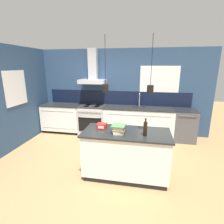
{
  "coord_description": "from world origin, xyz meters",
  "views": [
    {
      "loc": [
        0.85,
        -3.35,
        2.1
      ],
      "look_at": [
        0.11,
        0.54,
        1.05
      ],
      "focal_mm": 28.0,
      "sensor_mm": 36.0,
      "label": 1
    }
  ],
  "objects": [
    {
      "name": "red_supply_box",
      "position": [
        0.05,
        -0.22,
        0.96
      ],
      "size": [
        0.19,
        0.16,
        0.1
      ],
      "color": "red",
      "rests_on": "kitchen_island"
    },
    {
      "name": "wall_back",
      "position": [
        -0.04,
        2.0,
        1.35
      ],
      "size": [
        5.6,
        2.46,
        2.6
      ],
      "color": "navy",
      "rests_on": "ground_plane"
    },
    {
      "name": "counter_run_sink",
      "position": [
        0.69,
        1.69,
        0.46
      ],
      "size": [
        2.03,
        0.64,
        1.32
      ],
      "color": "black",
      "rests_on": "ground_plane"
    },
    {
      "name": "bottle_on_island",
      "position": [
        0.89,
        -0.43,
        1.04
      ],
      "size": [
        0.07,
        0.07,
        0.32
      ],
      "color": "black",
      "rests_on": "kitchen_island"
    },
    {
      "name": "kitchen_island",
      "position": [
        0.54,
        -0.31,
        0.46
      ],
      "size": [
        1.63,
        0.77,
        0.91
      ],
      "color": "black",
      "rests_on": "ground_plane"
    },
    {
      "name": "wall_left",
      "position": [
        -2.43,
        0.7,
        1.3
      ],
      "size": [
        0.08,
        3.8,
        2.6
      ],
      "color": "navy",
      "rests_on": "ground_plane"
    },
    {
      "name": "counter_run_left",
      "position": [
        -1.75,
        1.69,
        0.46
      ],
      "size": [
        1.25,
        0.64,
        0.91
      ],
      "color": "black",
      "rests_on": "ground_plane"
    },
    {
      "name": "ground_plane",
      "position": [
        0.0,
        0.0,
        0.0
      ],
      "size": [
        16.0,
        16.0,
        0.0
      ],
      "primitive_type": "plane",
      "color": "#A87F51",
      "rests_on": "ground"
    },
    {
      "name": "dishwasher",
      "position": [
        2.0,
        1.69,
        0.46
      ],
      "size": [
        0.6,
        0.65,
        0.91
      ],
      "color": "#4C4C51",
      "rests_on": "ground_plane"
    },
    {
      "name": "book_stack",
      "position": [
        0.41,
        -0.36,
        0.98
      ],
      "size": [
        0.27,
        0.34,
        0.14
      ],
      "color": "silver",
      "rests_on": "kitchen_island"
    },
    {
      "name": "oven_range",
      "position": [
        -0.72,
        1.69,
        0.46
      ],
      "size": [
        0.82,
        0.66,
        0.91
      ],
      "color": "#B5B5BA",
      "rests_on": "ground_plane"
    }
  ]
}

